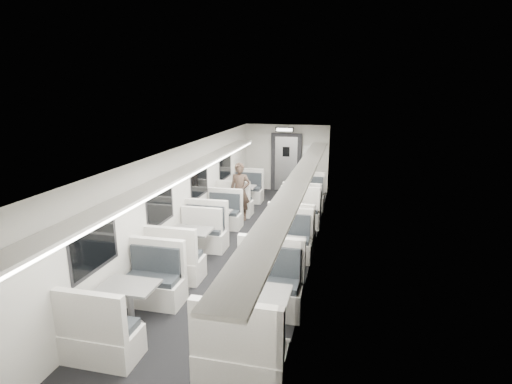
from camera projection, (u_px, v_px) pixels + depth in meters
The scene contains 19 objects.
room at pixel (244, 204), 8.75m from camera, with size 3.24×12.24×2.64m.
booth_left_a at pixel (242, 197), 12.48m from camera, with size 0.99×2.01×1.08m.
booth_left_b at pixel (215, 224), 10.05m from camera, with size 0.96×1.94×1.04m.
booth_left_c at pixel (191, 246), 8.55m from camera, with size 1.05×2.13×1.14m.
booth_left_d at pixel (131, 306), 6.22m from camera, with size 1.03×2.10×1.12m.
booth_right_a at pixel (304, 204), 11.62m from camera, with size 1.05×2.13×1.14m.
booth_right_b at pixel (297, 222), 10.05m from camera, with size 1.07×2.17×1.16m.
booth_right_c at pixel (282, 257), 8.02m from camera, with size 1.03×2.09×1.12m.
booth_right_d at pixel (257, 316), 5.86m from camera, with size 1.15×2.34×1.25m.
passenger at pixel (240, 192), 11.25m from camera, with size 0.60×0.39×1.64m, color black.
window_a at pixel (225, 165), 12.25m from camera, with size 0.02×1.18×0.84m, color black.
window_b at pixel (200, 181), 10.17m from camera, with size 0.02×1.18×0.84m, color black.
window_c at pixel (160, 205), 8.10m from camera, with size 0.02×1.18×0.84m, color black.
window_d at pixel (95, 246), 6.03m from camera, with size 0.02×1.18×0.84m, color black.
luggage_rack_left at pixel (184, 172), 8.56m from camera, with size 0.46×10.40×0.09m.
luggage_rack_right at pixel (300, 178), 8.01m from camera, with size 0.46×10.40×0.09m.
vestibule_door at pixel (286, 163), 14.38m from camera, with size 1.10×0.13×2.10m.
exit_sign at pixel (285, 130), 13.61m from camera, with size 0.62×0.12×0.16m.
wall_notice at pixel (307, 151), 14.09m from camera, with size 0.32×0.02×0.40m, color silver.
Camera 1 is at (2.18, -8.12, 3.67)m, focal length 28.00 mm.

